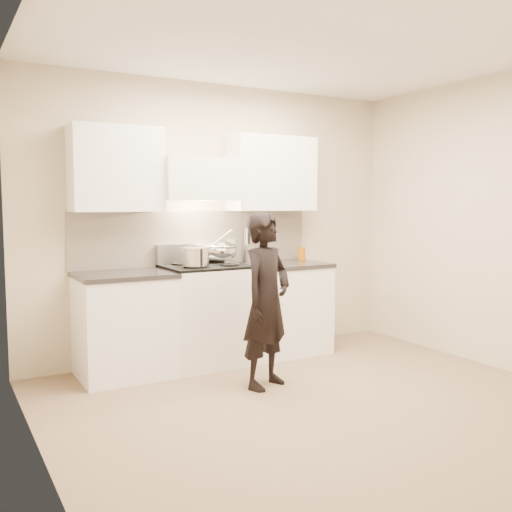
# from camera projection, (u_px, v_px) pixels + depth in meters

# --- Properties ---
(ground_plane) EXTENTS (4.00, 4.00, 0.00)m
(ground_plane) POSITION_uv_depth(u_px,v_px,m) (319.00, 403.00, 4.36)
(ground_plane) COLOR #7E634C
(room_shell) EXTENTS (4.04, 3.54, 2.70)m
(room_shell) POSITION_uv_depth(u_px,v_px,m) (288.00, 194.00, 4.50)
(room_shell) COLOR #C4B599
(room_shell) RESTS_ON ground
(stove) EXTENTS (0.76, 0.65, 0.96)m
(stove) POSITION_uv_depth(u_px,v_px,m) (206.00, 314.00, 5.40)
(stove) COLOR white
(stove) RESTS_ON ground
(counter_right) EXTENTS (0.92, 0.67, 0.92)m
(counter_right) POSITION_uv_depth(u_px,v_px,m) (280.00, 308.00, 5.81)
(counter_right) COLOR white
(counter_right) RESTS_ON ground
(counter_left) EXTENTS (0.82, 0.67, 0.92)m
(counter_left) POSITION_uv_depth(u_px,v_px,m) (125.00, 324.00, 5.02)
(counter_left) COLOR white
(counter_left) RESTS_ON ground
(wok) EXTENTS (0.40, 0.48, 0.32)m
(wok) POSITION_uv_depth(u_px,v_px,m) (218.00, 251.00, 5.52)
(wok) COLOR silver
(wok) RESTS_ON stove
(stock_pot) EXTENTS (0.34, 0.31, 0.16)m
(stock_pot) POSITION_uv_depth(u_px,v_px,m) (196.00, 257.00, 5.19)
(stock_pot) COLOR silver
(stock_pot) RESTS_ON stove
(utensil_crock) EXTENTS (0.13, 0.13, 0.35)m
(utensil_crock) POSITION_uv_depth(u_px,v_px,m) (248.00, 252.00, 5.85)
(utensil_crock) COLOR #A9A9A9
(utensil_crock) RESTS_ON counter_right
(spice_jar) EXTENTS (0.04, 0.04, 0.09)m
(spice_jar) POSITION_uv_depth(u_px,v_px,m) (271.00, 258.00, 5.86)
(spice_jar) COLOR orange
(spice_jar) RESTS_ON counter_right
(oil_glass) EXTENTS (0.08, 0.08, 0.14)m
(oil_glass) POSITION_uv_depth(u_px,v_px,m) (301.00, 254.00, 6.07)
(oil_glass) COLOR #A25705
(oil_glass) RESTS_ON counter_right
(person) EXTENTS (0.63, 0.54, 1.45)m
(person) POSITION_uv_depth(u_px,v_px,m) (266.00, 300.00, 4.70)
(person) COLOR black
(person) RESTS_ON ground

